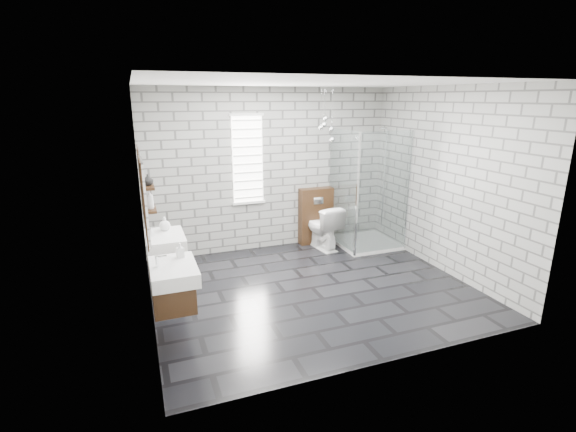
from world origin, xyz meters
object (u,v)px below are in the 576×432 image
vanity_right (162,242)px  shower_enclosure (365,219)px  cistern_panel (316,216)px  vanity_left (170,274)px  toilet (323,227)px

vanity_right → shower_enclosure: bearing=12.3°
vanity_right → cistern_panel: size_ratio=1.57×
vanity_left → toilet: (2.71, 2.01, -0.37)m
shower_enclosure → vanity_left: bearing=-152.1°
cistern_panel → toilet: 0.33m
shower_enclosure → vanity_right: bearing=-167.7°
vanity_left → toilet: size_ratio=2.05×
vanity_right → cistern_panel: 3.00m
cistern_panel → shower_enclosure: 0.87m
vanity_right → cistern_panel: bearing=24.9°
vanity_left → cistern_panel: 3.57m
toilet → vanity_left: bearing=28.9°
vanity_right → toilet: bearing=19.4°
vanity_left → cistern_panel: (2.71, 2.32, -0.26)m
vanity_left → vanity_right: bearing=90.0°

